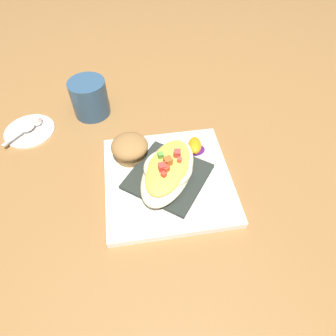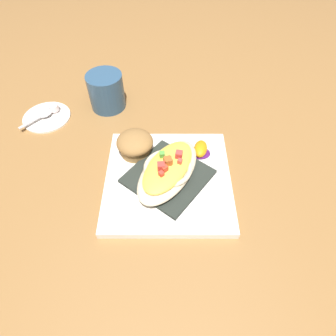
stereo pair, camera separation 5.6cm
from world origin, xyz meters
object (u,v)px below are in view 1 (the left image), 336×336
object	(u,v)px
square_plate	(168,180)
muffin	(130,148)
coffee_mug	(90,99)
creamer_saucer	(29,130)
orange_garnish	(194,146)
creamer_cup_0	(36,120)
gratin_dish	(168,169)
spoon	(26,128)

from	to	relation	value
square_plate	muffin	size ratio (longest dim) A/B	3.27
muffin	coffee_mug	xyz separation A→B (m)	(-0.07, 0.19, -0.00)
coffee_mug	creamer_saucer	world-z (taller)	coffee_mug
orange_garnish	creamer_cup_0	bearing A→B (deg)	151.80
muffin	orange_garnish	distance (m)	0.14
orange_garnish	creamer_saucer	size ratio (longest dim) A/B	0.47
gratin_dish	orange_garnish	size ratio (longest dim) A/B	3.65
orange_garnish	coffee_mug	world-z (taller)	coffee_mug
gratin_dish	orange_garnish	distance (m)	0.10
gratin_dish	muffin	world-z (taller)	gratin_dish
gratin_dish	spoon	bearing A→B (deg)	142.16
muffin	spoon	distance (m)	0.27
gratin_dish	creamer_saucer	xyz separation A→B (m)	(-0.28, 0.23, -0.04)
square_plate	muffin	xyz separation A→B (m)	(-0.06, 0.08, 0.03)
coffee_mug	creamer_saucer	bearing A→B (deg)	-166.88
square_plate	muffin	bearing A→B (deg)	129.83
square_plate	orange_garnish	world-z (taller)	orange_garnish
muffin	spoon	xyz separation A→B (m)	(-0.22, 0.15, -0.03)
coffee_mug	spoon	xyz separation A→B (m)	(-0.15, -0.04, -0.03)
coffee_mug	gratin_dish	bearing A→B (deg)	-63.28
orange_garnish	spoon	xyz separation A→B (m)	(-0.36, 0.16, -0.01)
square_plate	gratin_dish	size ratio (longest dim) A/B	1.27
muffin	creamer_saucer	world-z (taller)	muffin
spoon	creamer_cup_0	xyz separation A→B (m)	(0.02, 0.02, 0.00)
spoon	creamer_cup_0	bearing A→B (deg)	43.66
orange_garnish	coffee_mug	distance (m)	0.29
spoon	gratin_dish	bearing A→B (deg)	-37.84
square_plate	orange_garnish	distance (m)	0.10
square_plate	spoon	distance (m)	0.36
orange_garnish	square_plate	bearing A→B (deg)	-140.40
muffin	creamer_cup_0	distance (m)	0.26
square_plate	coffee_mug	xyz separation A→B (m)	(-0.13, 0.26, 0.03)
square_plate	gratin_dish	distance (m)	0.03
gratin_dish	orange_garnish	xyz separation A→B (m)	(0.07, 0.06, -0.02)
gratin_dish	spoon	distance (m)	0.36
gratin_dish	creamer_saucer	distance (m)	0.36
gratin_dish	orange_garnish	bearing A→B (deg)	39.61
gratin_dish	creamer_saucer	bearing A→B (deg)	141.43
gratin_dish	creamer_saucer	size ratio (longest dim) A/B	1.72
gratin_dish	muffin	bearing A→B (deg)	129.83
coffee_mug	spoon	bearing A→B (deg)	-166.03
muffin	creamer_cup_0	xyz separation A→B (m)	(-0.20, 0.17, -0.02)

